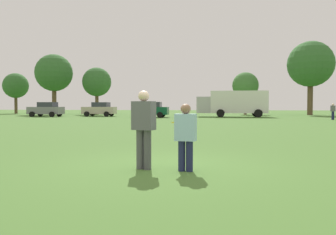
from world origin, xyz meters
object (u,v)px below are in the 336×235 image
object	(u,v)px
traffic_cone	(147,132)
parked_car_near_left	(46,109)
parked_car_center	(151,110)
bystander_sideline_watcher	(333,110)
player_defender	(186,134)
frisbee	(177,123)
parked_car_mid_left	(100,109)
box_truck	(233,103)
player_thrower	(144,125)

from	to	relation	value
traffic_cone	parked_car_near_left	size ratio (longest dim) A/B	0.11
parked_car_center	bystander_sideline_watcher	world-z (taller)	parked_car_center
player_defender	parked_car_center	distance (m)	32.49
frisbee	parked_car_mid_left	distance (m)	37.01
parked_car_center	bystander_sideline_watcher	size ratio (longest dim) A/B	2.60
frisbee	parked_car_center	size ratio (longest dim) A/B	0.06
frisbee	box_truck	world-z (taller)	box_truck
traffic_cone	parked_car_near_left	world-z (taller)	parked_car_near_left
parked_car_center	parked_car_mid_left	bearing A→B (deg)	159.91
parked_car_near_left	parked_car_mid_left	distance (m)	6.55
parked_car_near_left	parked_car_mid_left	xyz separation A→B (m)	(6.19, 2.17, 0.00)
player_thrower	box_truck	world-z (taller)	box_truck
parked_car_mid_left	box_truck	bearing A→B (deg)	2.31
parked_car_mid_left	bystander_sideline_watcher	bearing A→B (deg)	-13.71
traffic_cone	box_truck	bearing A→B (deg)	79.95
parked_car_near_left	player_defender	bearing A→B (deg)	-57.17
parked_car_mid_left	parked_car_center	world-z (taller)	same
player_defender	frisbee	distance (m)	0.37
frisbee	parked_car_center	xyz separation A→B (m)	(-7.08, 31.44, -0.10)
parked_car_center	traffic_cone	bearing A→B (deg)	-78.79
player_thrower	player_defender	world-z (taller)	player_thrower
player_thrower	parked_car_near_left	distance (m)	37.70
parked_car_center	bystander_sideline_watcher	distance (m)	19.37
player_thrower	parked_car_near_left	xyz separation A→B (m)	(-19.81, 32.07, -0.05)
player_defender	parked_car_near_left	size ratio (longest dim) A/B	0.34
parked_car_near_left	parked_car_center	bearing A→B (deg)	-2.12
player_defender	parked_car_mid_left	bearing A→B (deg)	112.99
player_defender	traffic_cone	xyz separation A→B (m)	(-2.48, 7.47, -0.57)
frisbee	box_truck	bearing A→B (deg)	85.72
player_thrower	traffic_cone	world-z (taller)	player_thrower
bystander_sideline_watcher	frisbee	bearing A→B (deg)	-113.30
traffic_cone	bystander_sideline_watcher	distance (m)	24.91
player_thrower	parked_car_mid_left	distance (m)	36.85
frisbee	traffic_cone	size ratio (longest dim) A/B	0.57
parked_car_mid_left	bystander_sideline_watcher	distance (m)	27.06
parked_car_center	player_thrower	bearing A→B (deg)	-78.64
parked_car_mid_left	parked_car_center	xyz separation A→B (m)	(7.28, -2.66, 0.00)
player_defender	traffic_cone	distance (m)	7.89
parked_car_mid_left	player_defender	bearing A→B (deg)	-67.01
player_thrower	parked_car_center	world-z (taller)	parked_car_center
frisbee	bystander_sideline_watcher	world-z (taller)	bystander_sideline_watcher
player_thrower	box_truck	size ratio (longest dim) A/B	0.20
traffic_cone	player_defender	bearing A→B (deg)	-71.60
player_defender	parked_car_mid_left	distance (m)	37.29
frisbee	traffic_cone	distance (m)	7.64
player_defender	parked_car_mid_left	size ratio (longest dim) A/B	0.34
frisbee	box_truck	xyz separation A→B (m)	(2.60, 34.79, 0.73)
bystander_sideline_watcher	parked_car_mid_left	bearing A→B (deg)	166.29
frisbee	bystander_sideline_watcher	distance (m)	30.15
frisbee	parked_car_near_left	world-z (taller)	parked_car_near_left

